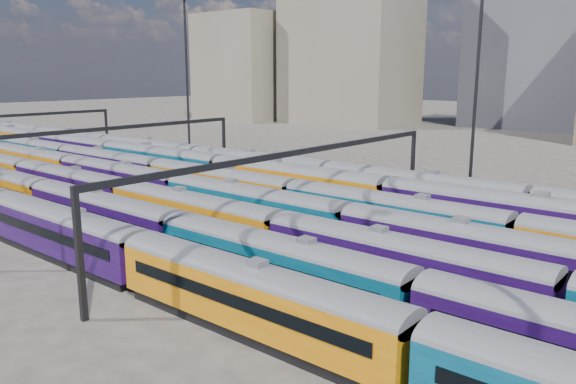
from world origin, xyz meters
The scene contains 12 objects.
ground centered at (0.00, 0.00, 0.00)m, with size 500.00×500.00×0.00m, color #3C3733.
rake_0 centered at (-11.27, -15.00, 2.57)m, with size 119.30×2.91×4.89m.
rake_1 centered at (-13.77, -10.00, 2.56)m, with size 118.92×2.90×4.88m.
rake_2 centered at (-7.90, -5.00, 2.57)m, with size 119.37×2.91×4.90m.
rake_3 centered at (-16.22, 0.00, 2.67)m, with size 144.71×3.02×5.09m.
rake_4 centered at (5.33, 5.00, 2.69)m, with size 124.57×3.04×5.12m.
rake_5 centered at (-10.13, 10.00, 2.94)m, with size 136.24×3.32×5.61m.
rake_6 centered at (-8.81, 15.00, 2.84)m, with size 153.29×3.20×5.40m.
gantry_1 centered at (-20.00, 0.00, 6.79)m, with size 0.35×40.35×8.03m.
gantry_2 centered at (10.00, 0.00, 6.79)m, with size 0.35×40.35×8.03m.
mast_1 centered at (-30.00, 22.00, 13.97)m, with size 1.40×0.50×25.60m.
mast_3 centered at (15.00, 24.00, 13.97)m, with size 1.40×0.50×25.60m.
Camera 1 is at (38.69, -35.77, 14.11)m, focal length 35.00 mm.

